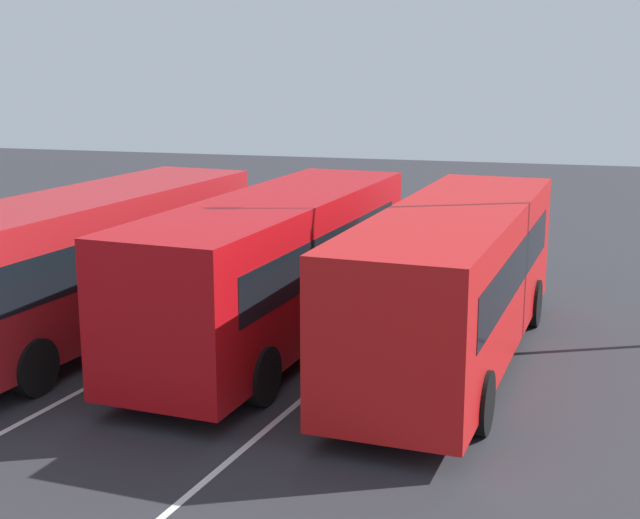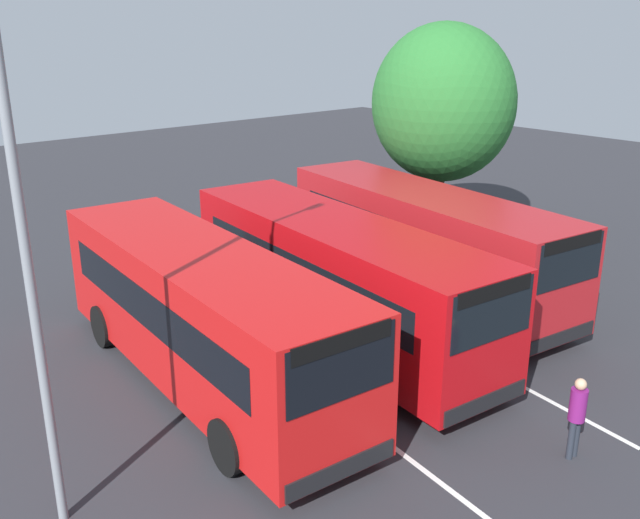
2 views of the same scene
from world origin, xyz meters
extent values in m
plane|color=#2B2B30|center=(0.00, 0.00, 0.00)|extent=(73.88, 73.88, 0.00)
cube|color=red|center=(-0.19, -4.02, 1.80)|extent=(10.52, 3.46, 2.84)
cube|color=black|center=(4.92, -4.47, 2.57)|extent=(0.32, 2.24, 1.19)
cube|color=black|center=(-0.08, -2.78, 2.14)|extent=(8.65, 0.85, 0.91)
cube|color=black|center=(-0.30, -5.26, 2.14)|extent=(8.65, 0.85, 0.91)
cube|color=black|center=(4.94, -4.47, 3.04)|extent=(0.28, 2.04, 0.32)
cube|color=black|center=(4.95, -4.48, 0.60)|extent=(0.31, 2.34, 0.36)
cylinder|color=black|center=(3.21, -3.10, 0.55)|extent=(1.11, 0.38, 1.09)
cylinder|color=black|center=(3.00, -5.52, 0.55)|extent=(1.11, 0.38, 1.09)
cylinder|color=black|center=(-3.38, -2.51, 0.55)|extent=(1.11, 0.38, 1.09)
cylinder|color=black|center=(-3.59, -4.93, 0.55)|extent=(1.11, 0.38, 1.09)
cube|color=#B70C11|center=(0.09, -0.17, 1.80)|extent=(10.55, 3.63, 2.84)
cube|color=black|center=(5.19, -0.72, 2.57)|extent=(0.36, 2.24, 1.19)
cube|color=black|center=(0.22, 1.06, 2.14)|extent=(8.64, 1.00, 0.91)
cube|color=black|center=(-0.04, -1.41, 2.14)|extent=(8.64, 1.00, 0.91)
cube|color=black|center=(5.21, -0.72, 3.04)|extent=(0.32, 2.04, 0.32)
cube|color=black|center=(5.22, -0.72, 0.60)|extent=(0.35, 2.34, 0.36)
cylinder|color=black|center=(3.51, 0.68, 0.55)|extent=(1.12, 0.40, 1.09)
cylinder|color=black|center=(3.25, -1.73, 0.55)|extent=(1.12, 0.40, 1.09)
cylinder|color=black|center=(-3.07, 1.39, 0.55)|extent=(1.12, 0.40, 1.09)
cylinder|color=black|center=(-3.33, -1.03, 0.55)|extent=(1.12, 0.40, 1.09)
cube|color=#AD191E|center=(-0.53, 3.94, 1.80)|extent=(10.58, 3.93, 2.84)
cube|color=black|center=(4.54, 3.24, 2.57)|extent=(0.42, 2.24, 1.19)
cube|color=black|center=(-0.37, 5.17, 2.14)|extent=(8.61, 1.26, 0.91)
cube|color=black|center=(-0.70, 2.71, 2.14)|extent=(8.61, 1.26, 0.91)
cube|color=black|center=(4.56, 3.24, 3.04)|extent=(0.38, 2.03, 0.32)
cube|color=black|center=(4.57, 3.24, 0.60)|extent=(0.42, 2.34, 0.36)
cylinder|color=black|center=(2.91, 4.69, 0.55)|extent=(1.12, 0.43, 1.09)
cylinder|color=black|center=(2.58, 2.29, 0.55)|extent=(1.12, 0.43, 1.09)
cylinder|color=black|center=(-3.98, 3.19, 0.55)|extent=(1.12, 0.43, 1.09)
cylinder|color=#232833|center=(6.96, -0.35, 0.41)|extent=(0.13, 0.13, 0.82)
cylinder|color=#232833|center=(6.96, -0.19, 0.41)|extent=(0.13, 0.13, 0.82)
cylinder|color=#721966|center=(6.96, -0.27, 1.14)|extent=(0.33, 0.33, 0.65)
sphere|color=tan|center=(6.96, -0.27, 1.58)|extent=(0.22, 0.22, 0.22)
cube|color=silver|center=(0.00, -2.02, 0.00)|extent=(15.46, 2.19, 0.01)
cube|color=silver|center=(0.00, 2.02, 0.00)|extent=(15.46, 2.19, 0.01)
camera|label=1|loc=(-17.87, -6.02, 6.12)|focal=50.81mm
camera|label=2|loc=(12.49, -11.51, 7.99)|focal=39.31mm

